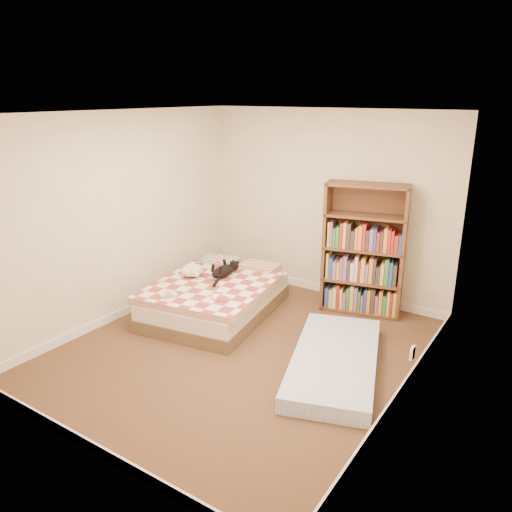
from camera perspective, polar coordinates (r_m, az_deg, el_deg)
The scene contains 6 objects.
room at distance 5.11m, azimuth -1.83°, elevation 1.27°, with size 3.51×4.01×2.51m.
bed at distance 6.37m, azimuth -4.41°, elevation -4.60°, with size 1.57×2.01×0.49m.
bookshelf at distance 6.43m, azimuth 12.15°, elevation -1.20°, with size 1.07×0.55×1.65m.
floor_mattress at distance 5.25m, azimuth 8.99°, elevation -11.77°, with size 0.82×1.82×0.16m, color #7E9FD2.
black_cat at distance 6.41m, azimuth -3.56°, elevation -1.65°, with size 0.23×0.69×0.16m.
white_dog at distance 6.43m, azimuth -7.31°, elevation -1.66°, with size 0.35×0.38×0.15m.
Camera 1 is at (2.83, -3.99, 2.68)m, focal length 35.00 mm.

